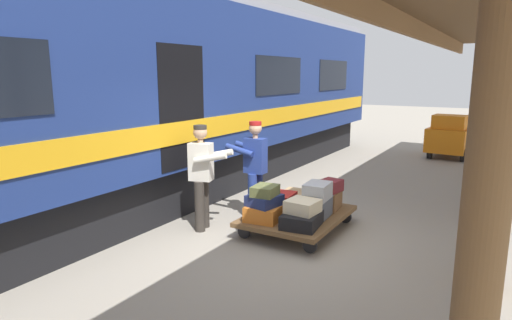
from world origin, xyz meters
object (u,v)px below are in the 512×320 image
Objects in this scene: suitcase_red_plastic at (281,202)px; suitcase_gray_aluminum at (318,191)px; porter_by_door at (202,174)px; suitcase_olive_duffel at (265,191)px; suitcase_black_hardshell at (302,220)px; suitcase_maroon_trunk at (331,186)px; suitcase_brown_leather at (328,200)px; suitcase_cream_canvas at (303,206)px; train_car at (118,98)px; suitcase_slate_roller at (316,208)px; suitcase_tan_vintage at (294,197)px; porter_in_overalls at (254,167)px; baggage_tug at (450,137)px; suitcase_navy_fabric at (264,200)px; luggage_cart at (297,216)px; suitcase_orange_carryall at (265,212)px.

suitcase_red_plastic is 0.71m from suitcase_gray_aluminum.
porter_by_door reaches higher than suitcase_gray_aluminum.
suitcase_black_hardshell is at bearing -174.59° from suitcase_olive_duffel.
suitcase_maroon_trunk is at bearing -92.12° from suitcase_black_hardshell.
suitcase_brown_leather is 1.00m from suitcase_cream_canvas.
train_car reaches higher than suitcase_maroon_trunk.
train_car is 3.47m from suitcase_red_plastic.
suitcase_olive_duffel reaches higher than suitcase_slate_roller.
train_car reaches higher than suitcase_black_hardshell.
porter_in_overalls is at bearing 30.50° from suitcase_tan_vintage.
baggage_tug is at bearing -96.64° from suitcase_maroon_trunk.
suitcase_maroon_trunk is at bearing 83.36° from baggage_tug.
suitcase_navy_fabric is at bearing 130.70° from porter_in_overalls.
baggage_tug is (-0.88, -7.56, -0.05)m from suitcase_maroon_trunk.
luggage_cart is at bearing 0.00° from suitcase_slate_roller.
train_car is 4.12m from suitcase_brown_leather.
suitcase_navy_fabric is at bearing 2.63° from suitcase_black_hardshell.
porter_in_overalls is 8.21m from baggage_tug.
suitcase_black_hardshell is 1.32× the size of suitcase_navy_fabric.
train_car is 11.34× the size of porter_in_overalls.
baggage_tug is at bearing -96.13° from suitcase_cream_canvas.
baggage_tug reaches higher than suitcase_cream_canvas.
suitcase_red_plastic is 0.80m from suitcase_brown_leather.
suitcase_gray_aluminum reaches higher than suitcase_maroon_trunk.
suitcase_brown_leather is at bearing 180.00° from suitcase_tan_vintage.
suitcase_orange_carryall reaches higher than suitcase_black_hardshell.
suitcase_gray_aluminum is 1.28m from porter_in_overalls.
suitcase_orange_carryall is 1.25× the size of suitcase_red_plastic.
suitcase_cream_canvas is (0.00, -0.03, 0.20)m from suitcase_black_hardshell.
suitcase_maroon_trunk reaches higher than luggage_cart.
suitcase_maroon_trunk is at bearing -178.96° from suitcase_tan_vintage.
train_car is at bearing 17.20° from suitcase_brown_leather.
suitcase_tan_vintage is 7.73m from baggage_tug.
porter_by_door is (1.65, 1.24, 0.50)m from suitcase_brown_leather.
suitcase_slate_roller is (0.00, 0.51, 0.00)m from suitcase_brown_leather.
suitcase_gray_aluminum is at bearing -141.31° from suitcase_navy_fabric.
suitcase_olive_duffel is (-0.03, 1.07, 0.37)m from suitcase_tan_vintage.
porter_by_door is (1.34, 0.73, 0.69)m from luggage_cart.
suitcase_cream_canvas is 0.26× the size of porter_by_door.
porter_in_overalls reaches higher than suitcase_orange_carryall.
suitcase_cream_canvas is at bearing 85.67° from suitcase_gray_aluminum.
suitcase_red_plastic reaches higher than suitcase_black_hardshell.
train_car reaches higher than suitcase_tan_vintage.
suitcase_cream_canvas is at bearing 87.70° from suitcase_maroon_trunk.
train_car is 31.05× the size of suitcase_black_hardshell.
suitcase_cream_canvas is at bearing 121.92° from suitcase_tan_vintage.
suitcase_navy_fabric is 0.26× the size of baggage_tug.
suitcase_tan_vintage is (0.00, -1.02, -0.01)m from suitcase_orange_carryall.
porter_by_door is (1.05, 0.17, 0.17)m from suitcase_olive_duffel.
suitcase_navy_fabric is (-0.00, 1.05, 0.21)m from suitcase_tan_vintage.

